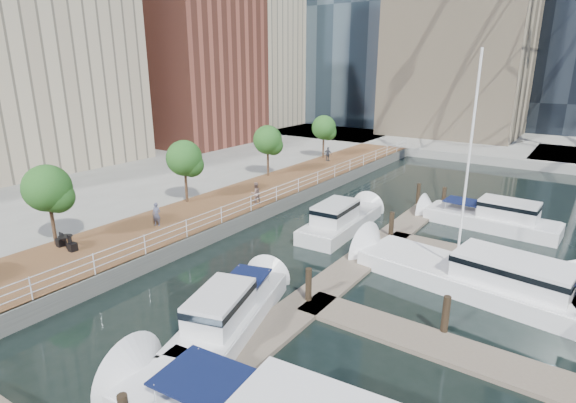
{
  "coord_description": "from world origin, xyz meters",
  "views": [
    {
      "loc": [
        12.87,
        -8.01,
        10.78
      ],
      "look_at": [
        -1.55,
        12.92,
        3.0
      ],
      "focal_mm": 28.0,
      "sensor_mm": 36.0,
      "label": 1
    }
  ],
  "objects": [
    {
      "name": "railing",
      "position": [
        -6.1,
        15.0,
        1.52
      ],
      "size": [
        0.1,
        60.0,
        1.05
      ],
      "primitive_type": null,
      "color": "white",
      "rests_on": "boardwalk"
    },
    {
      "name": "seawall",
      "position": [
        -6.0,
        15.0,
        0.5
      ],
      "size": [
        0.25,
        60.0,
        1.0
      ],
      "primitive_type": "cube",
      "color": "#595954",
      "rests_on": "ground"
    },
    {
      "name": "pedestrian_far",
      "position": [
        -10.09,
        32.75,
        1.75
      ],
      "size": [
        0.89,
        0.39,
        1.49
      ],
      "primitive_type": "imported",
      "rotation": [
        0.0,
        0.0,
        3.17
      ],
      "color": "#31343D",
      "rests_on": "boardwalk"
    },
    {
      "name": "moored_yachts",
      "position": [
        8.62,
        12.33,
        0.0
      ],
      "size": [
        21.07,
        37.26,
        11.5
      ],
      "color": "white",
      "rests_on": "ground"
    },
    {
      "name": "midrise_condos",
      "position": [
        -33.57,
        26.82,
        13.42
      ],
      "size": [
        19.0,
        67.0,
        28.0
      ],
      "color": "#BCAD8E",
      "rests_on": "ground"
    },
    {
      "name": "pedestrian_near",
      "position": [
        -9.13,
        9.32,
        1.75
      ],
      "size": [
        0.64,
        0.54,
        1.49
      ],
      "primitive_type": "imported",
      "rotation": [
        0.0,
        0.0,
        0.4
      ],
      "color": "#4A4C62",
      "rests_on": "boardwalk"
    },
    {
      "name": "boardwalk",
      "position": [
        -9.0,
        15.0,
        0.5
      ],
      "size": [
        6.0,
        60.0,
        1.0
      ],
      "primitive_type": "cube",
      "color": "brown",
      "rests_on": "ground"
    },
    {
      "name": "street_trees",
      "position": [
        -11.4,
        14.0,
        4.29
      ],
      "size": [
        2.6,
        42.6,
        4.6
      ],
      "color": "#3F2B1C",
      "rests_on": "ground"
    },
    {
      "name": "land_far",
      "position": [
        0.0,
        102.0,
        0.5
      ],
      "size": [
        200.0,
        114.0,
        1.0
      ],
      "primitive_type": "cube",
      "color": "gray",
      "rests_on": "ground"
    },
    {
      "name": "pedestrian_mid",
      "position": [
        -6.87,
        16.49,
        1.82
      ],
      "size": [
        0.85,
        0.95,
        1.63
      ],
      "primitive_type": "imported",
      "rotation": [
        0.0,
        0.0,
        -1.91
      ],
      "color": "#82635A",
      "rests_on": "boardwalk"
    },
    {
      "name": "ground",
      "position": [
        0.0,
        0.0,
        0.0
      ],
      "size": [
        520.0,
        520.0,
        0.0
      ],
      "primitive_type": "plane",
      "color": "black",
      "rests_on": "ground"
    },
    {
      "name": "floating_docks",
      "position": [
        7.97,
        9.98,
        0.49
      ],
      "size": [
        16.0,
        34.0,
        2.6
      ],
      "color": "#6D6051",
      "rests_on": "ground"
    },
    {
      "name": "land_inland",
      "position": [
        -36.0,
        15.0,
        0.5
      ],
      "size": [
        48.0,
        90.0,
        1.0
      ],
      "primitive_type": "cube",
      "color": "gray",
      "rests_on": "ground"
    }
  ]
}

